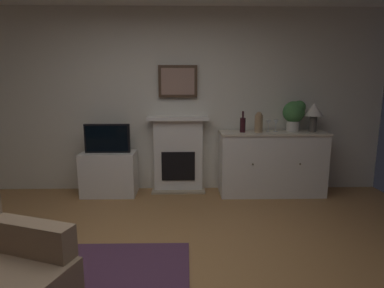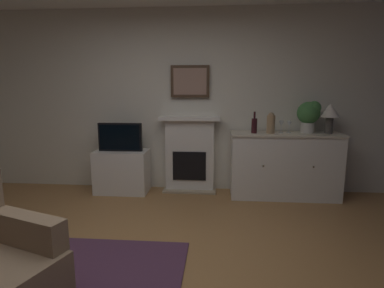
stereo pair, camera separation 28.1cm
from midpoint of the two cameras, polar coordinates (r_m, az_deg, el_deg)
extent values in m
cube|color=silver|center=(4.57, -6.78, 7.76)|extent=(6.37, 0.06, 2.61)
cube|color=white|center=(4.54, -4.31, -2.18)|extent=(0.70, 0.18, 1.05)
cube|color=tan|center=(4.58, -4.29, -8.69)|extent=(0.77, 0.20, 0.03)
cube|color=black|center=(4.48, -4.35, -4.13)|extent=(0.48, 0.02, 0.42)
cube|color=white|center=(4.42, -4.42, 4.71)|extent=(0.87, 0.27, 0.05)
cube|color=#473323|center=(4.47, -4.46, 11.42)|extent=(0.55, 0.03, 0.45)
cube|color=#9E7A6B|center=(4.46, -4.48, 11.42)|extent=(0.47, 0.01, 0.37)
cube|color=white|center=(4.50, 12.73, -3.68)|extent=(1.45, 0.45, 0.87)
cube|color=beige|center=(4.42, 12.96, 2.01)|extent=(1.48, 0.48, 0.03)
sphere|color=brown|center=(4.20, 9.26, -3.73)|extent=(0.02, 0.02, 0.02)
sphere|color=brown|center=(4.36, 17.59, -3.56)|extent=(0.02, 0.02, 0.02)
cylinder|color=#4C4742|center=(4.57, 19.78, 3.51)|extent=(0.10, 0.10, 0.22)
cone|color=silver|center=(4.55, 19.93, 6.01)|extent=(0.26, 0.26, 0.18)
cylinder|color=#331419|center=(4.27, 7.47, 3.47)|extent=(0.08, 0.08, 0.20)
cylinder|color=#331419|center=(4.26, 7.52, 5.41)|extent=(0.03, 0.03, 0.09)
cylinder|color=silver|center=(4.39, 12.07, 2.22)|extent=(0.06, 0.06, 0.00)
cylinder|color=silver|center=(4.38, 12.09, 2.84)|extent=(0.01, 0.01, 0.09)
cone|color=silver|center=(4.37, 12.13, 3.88)|extent=(0.07, 0.07, 0.07)
cylinder|color=silver|center=(4.44, 13.39, 2.26)|extent=(0.06, 0.06, 0.00)
cylinder|color=silver|center=(4.43, 13.42, 2.86)|extent=(0.01, 0.01, 0.09)
cone|color=silver|center=(4.42, 13.46, 3.89)|extent=(0.07, 0.07, 0.07)
cylinder|color=#9E7F5B|center=(4.30, 10.37, 3.70)|extent=(0.11, 0.11, 0.24)
sphere|color=#9E7F5B|center=(4.29, 10.42, 5.30)|extent=(0.08, 0.08, 0.08)
cube|color=white|center=(4.59, -16.69, -5.25)|extent=(0.75, 0.42, 0.62)
cube|color=black|center=(4.46, -17.09, 0.99)|extent=(0.62, 0.06, 0.40)
cube|color=black|center=(4.43, -17.21, 0.92)|extent=(0.57, 0.01, 0.35)
cylinder|color=beige|center=(4.53, 16.43, 3.14)|extent=(0.18, 0.18, 0.14)
sphere|color=#3D753D|center=(4.51, 16.55, 5.66)|extent=(0.30, 0.30, 0.30)
sphere|color=#3D753D|center=(4.50, 17.45, 6.50)|extent=(0.18, 0.18, 0.18)
cube|color=#8C7259|center=(2.48, -31.41, -14.42)|extent=(0.73, 0.37, 0.22)
camera|label=1|loc=(0.14, -92.86, -0.52)|focal=28.95mm
camera|label=2|loc=(0.14, 87.14, 0.52)|focal=28.95mm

